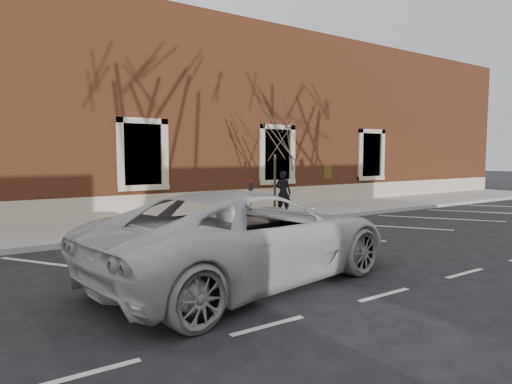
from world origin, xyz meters
TOP-DOWN VIEW (x-y plane):
  - ground at (0.00, 0.00)m, footprint 120.00×120.00m
  - sidewalk_near at (0.00, 1.75)m, footprint 40.00×3.50m
  - curb_near at (0.00, -0.05)m, footprint 40.00×0.12m
  - parking_stripes at (0.00, -2.20)m, footprint 28.00×4.40m
  - building_civic at (0.00, 7.74)m, footprint 40.00×8.62m
  - man at (1.54, 1.08)m, footprint 0.64×0.71m
  - parking_meter at (-0.45, 0.23)m, footprint 0.13×0.10m
  - tree_grate at (1.43, 1.48)m, footprint 1.14×1.14m
  - sapling at (1.43, 1.48)m, footprint 2.46×2.46m
  - white_truck at (-3.85, -5.01)m, footprint 6.58×3.93m

SIDE VIEW (x-z plane):
  - ground at x=0.00m, z-range 0.00..0.00m
  - parking_stripes at x=0.00m, z-range 0.00..0.01m
  - sidewalk_near at x=0.00m, z-range 0.00..0.15m
  - curb_near at x=0.00m, z-range 0.00..0.15m
  - tree_grate at x=1.43m, z-range 0.15..0.18m
  - white_truck at x=-3.85m, z-range 0.00..1.71m
  - man at x=1.54m, z-range 0.15..1.79m
  - parking_meter at x=-0.45m, z-range 0.42..1.81m
  - sapling at x=1.43m, z-range 0.97..5.06m
  - building_civic at x=0.00m, z-range 0.00..8.00m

